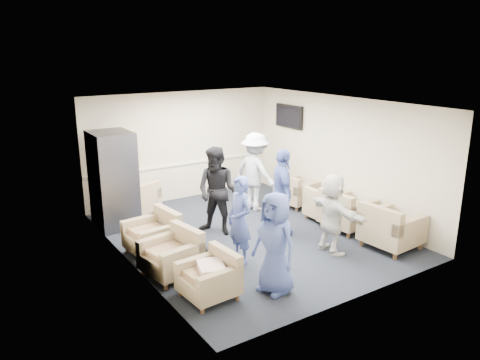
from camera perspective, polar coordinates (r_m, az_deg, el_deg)
floor at (r=9.70m, az=1.03°, el=-6.69°), size 6.00×6.00×0.00m
ceiling at (r=9.03m, az=1.11°, el=9.36°), size 6.00×6.00×0.00m
back_wall at (r=11.81m, az=-7.11°, el=4.13°), size 5.00×0.02×2.70m
front_wall at (r=7.10m, az=14.76°, el=-4.15°), size 5.00×0.02×2.70m
left_wall at (r=8.19m, az=-13.59°, el=-1.40°), size 0.02×6.00×2.70m
right_wall at (r=10.83m, az=12.12°, el=2.84°), size 0.02×6.00×2.70m
chair_rail at (r=11.89m, az=-7.00°, el=1.99°), size 4.98×0.04×0.06m
tv at (r=11.98m, az=5.99°, el=7.71°), size 0.10×1.00×0.58m
armchair_left_near at (r=7.32m, az=-3.52°, el=-11.90°), size 0.82×0.82×0.62m
armchair_left_mid at (r=8.05m, az=-8.08°, el=-9.16°), size 0.97×0.97×0.67m
armchair_left_far at (r=8.91m, az=-10.35°, el=-6.69°), size 0.93×0.93×0.68m
armchair_right_near at (r=9.39m, az=17.77°, el=-5.78°), size 1.01×1.01×0.76m
armchair_right_midnear at (r=10.12m, az=12.74°, el=-3.91°), size 0.96×0.96×0.73m
armchair_right_midfar at (r=10.55m, az=10.38°, el=-3.26°), size 0.81×0.81×0.63m
armchair_right_far at (r=11.45m, az=6.73°, el=-1.50°), size 0.92×0.92×0.66m
armchair_corner at (r=10.94m, az=-12.38°, el=-2.56°), size 1.10×1.10×0.67m
vending_machine at (r=10.25m, az=-15.16°, el=0.05°), size 0.83×0.97×2.05m
backpack at (r=8.25m, az=-3.24°, el=-9.19°), size 0.28×0.22×0.44m
pillow at (r=7.24m, az=-3.55°, el=-10.71°), size 0.51×0.59×0.14m
person_front_left at (r=7.28m, az=4.30°, el=-7.70°), size 0.66×0.88×1.63m
person_mid_left at (r=8.24m, az=-0.04°, el=-4.92°), size 0.40×0.59×1.59m
person_back_left at (r=9.50m, az=-2.78°, el=-1.37°), size 1.07×1.12×1.82m
person_back_right at (r=10.93m, az=1.89°, el=1.00°), size 0.92×1.31×1.84m
person_mid_right at (r=9.51m, az=5.17°, el=-1.48°), size 0.83×1.14×1.79m
person_front_right at (r=8.83m, az=11.23°, el=-4.04°), size 0.58×1.45×1.52m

